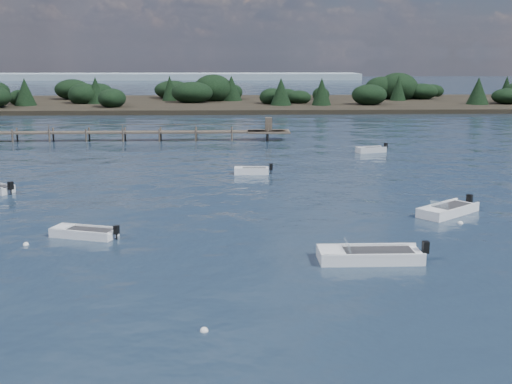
{
  "coord_description": "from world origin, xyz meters",
  "views": [
    {
      "loc": [
        -0.46,
        -28.27,
        10.17
      ],
      "look_at": [
        1.18,
        14.0,
        1.0
      ],
      "focal_mm": 45.0,
      "sensor_mm": 36.0,
      "label": 1
    }
  ],
  "objects_px": {
    "dinghy_mid_white_b": "(448,212)",
    "dinghy_mid_grey": "(84,234)",
    "tender_far_white": "(252,172)",
    "jetty": "(51,133)",
    "tender_far_grey_b": "(371,151)",
    "dinghy_mid_white_a": "(369,257)"
  },
  "relations": [
    {
      "from": "dinghy_mid_grey",
      "to": "jetty",
      "type": "xyz_separation_m",
      "value": [
        -12.89,
        40.93,
        0.85
      ]
    },
    {
      "from": "dinghy_mid_white_b",
      "to": "dinghy_mid_grey",
      "type": "height_order",
      "value": "dinghy_mid_white_b"
    },
    {
      "from": "dinghy_mid_white_a",
      "to": "tender_far_grey_b",
      "type": "xyz_separation_m",
      "value": [
        7.77,
        35.62,
        -0.0
      ]
    },
    {
      "from": "dinghy_mid_white_a",
      "to": "tender_far_grey_b",
      "type": "relative_size",
      "value": 1.58
    },
    {
      "from": "tender_far_grey_b",
      "to": "dinghy_mid_grey",
      "type": "distance_m",
      "value": 38.37
    },
    {
      "from": "tender_far_white",
      "to": "dinghy_mid_white_b",
      "type": "relative_size",
      "value": 0.71
    },
    {
      "from": "dinghy_mid_white_a",
      "to": "tender_far_grey_b",
      "type": "distance_m",
      "value": 36.46
    },
    {
      "from": "tender_far_white",
      "to": "dinghy_mid_white_b",
      "type": "xyz_separation_m",
      "value": [
        12.21,
        -14.65,
        0.0
      ]
    },
    {
      "from": "dinghy_mid_white_b",
      "to": "dinghy_mid_white_a",
      "type": "bearing_deg",
      "value": -127.46
    },
    {
      "from": "tender_far_grey_b",
      "to": "jetty",
      "type": "relative_size",
      "value": 0.05
    },
    {
      "from": "dinghy_mid_white_a",
      "to": "dinghy_mid_white_b",
      "type": "xyz_separation_m",
      "value": [
        7.08,
        9.23,
        -0.01
      ]
    },
    {
      "from": "tender_far_grey_b",
      "to": "dinghy_mid_grey",
      "type": "bearing_deg",
      "value": -126.87
    },
    {
      "from": "tender_far_white",
      "to": "dinghy_mid_grey",
      "type": "height_order",
      "value": "tender_far_white"
    },
    {
      "from": "tender_far_grey_b",
      "to": "jetty",
      "type": "distance_m",
      "value": 37.35
    },
    {
      "from": "dinghy_mid_white_a",
      "to": "dinghy_mid_white_b",
      "type": "height_order",
      "value": "dinghy_mid_white_a"
    },
    {
      "from": "dinghy_mid_white_a",
      "to": "jetty",
      "type": "height_order",
      "value": "jetty"
    },
    {
      "from": "jetty",
      "to": "tender_far_grey_b",
      "type": "bearing_deg",
      "value": -15.9
    },
    {
      "from": "dinghy_mid_grey",
      "to": "jetty",
      "type": "relative_size",
      "value": 0.06
    },
    {
      "from": "dinghy_mid_grey",
      "to": "tender_far_grey_b",
      "type": "bearing_deg",
      "value": 53.13
    },
    {
      "from": "tender_far_white",
      "to": "jetty",
      "type": "relative_size",
      "value": 0.05
    },
    {
      "from": "dinghy_mid_white_a",
      "to": "dinghy_mid_white_b",
      "type": "bearing_deg",
      "value": 52.54
    },
    {
      "from": "jetty",
      "to": "tender_far_white",
      "type": "bearing_deg",
      "value": -43.68
    }
  ]
}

